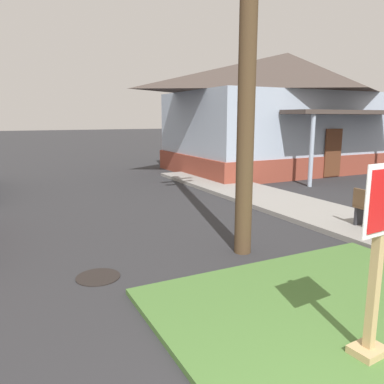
{
  "coord_description": "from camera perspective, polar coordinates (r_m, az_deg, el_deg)",
  "views": [
    {
      "loc": [
        -1.95,
        -1.11,
        2.52
      ],
      "look_at": [
        0.83,
        4.43,
        1.3
      ],
      "focal_mm": 35.62,
      "sensor_mm": 36.0,
      "label": 1
    }
  ],
  "objects": [
    {
      "name": "sidewalk_strip",
      "position": [
        10.24,
        19.79,
        -3.43
      ],
      "size": [
        2.2,
        17.16,
        0.12
      ],
      "primitive_type": "cube",
      "color": "gray",
      "rests_on": "ground"
    },
    {
      "name": "stop_sign",
      "position": [
        4.29,
        26.05,
        -10.1
      ],
      "size": [
        0.7,
        0.31,
        2.02
      ],
      "color": "tan",
      "rests_on": "grass_corner_patch"
    },
    {
      "name": "manhole_cover",
      "position": [
        6.41,
        -13.88,
        -12.25
      ],
      "size": [
        0.7,
        0.7,
        0.02
      ],
      "primitive_type": "cylinder",
      "color": "black",
      "rests_on": "ground"
    },
    {
      "name": "corner_house",
      "position": [
        19.36,
        13.82,
        11.71
      ],
      "size": [
        11.16,
        7.82,
        5.5
      ],
      "color": "brown",
      "rests_on": "ground"
    }
  ]
}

